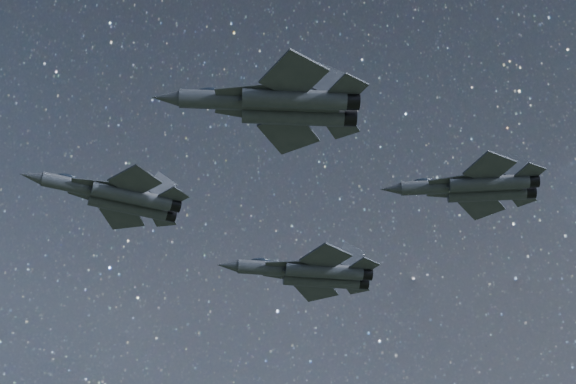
{
  "coord_description": "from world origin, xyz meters",
  "views": [
    {
      "loc": [
        -6.38,
        -69.78,
        110.02
      ],
      "look_at": [
        -3.21,
        -3.73,
        159.28
      ],
      "focal_mm": 50.0,
      "sensor_mm": 36.0,
      "label": 1
    }
  ],
  "objects": [
    {
      "name": "jet_right",
      "position": [
        -4.86,
        -16.67,
        159.46
      ],
      "size": [
        19.28,
        13.76,
        4.93
      ],
      "rotation": [
        0.0,
        0.0,
        0.01
      ],
      "color": "#30343C"
    },
    {
      "name": "jet_slot",
      "position": [
        16.09,
        -4.56,
        159.99
      ],
      "size": [
        16.89,
        11.79,
        4.25
      ],
      "rotation": [
        0.0,
        0.0,
        -0.12
      ],
      "color": "#30343C"
    },
    {
      "name": "jet_lead",
      "position": [
        -20.2,
        -5.27,
        156.99
      ],
      "size": [
        16.38,
        10.99,
        4.14
      ],
      "rotation": [
        0.0,
        0.0,
        0.32
      ],
      "color": "#30343C"
    },
    {
      "name": "jet_left",
      "position": [
        0.15,
        11.85,
        159.06
      ],
      "size": [
        19.14,
        13.48,
        4.84
      ],
      "rotation": [
        0.0,
        0.0,
        0.08
      ],
      "color": "#30343C"
    }
  ]
}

